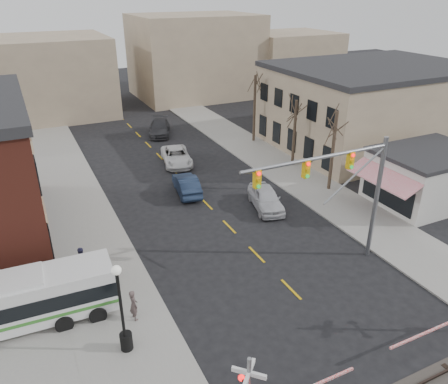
{
  "coord_description": "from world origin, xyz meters",
  "views": [
    {
      "loc": [
        -12.32,
        -14.57,
        15.86
      ],
      "look_at": [
        -0.98,
        8.85,
        3.5
      ],
      "focal_mm": 35.0,
      "sensor_mm": 36.0,
      "label": 1
    }
  ],
  "objects_px": {
    "pedestrian_far": "(83,261)",
    "car_b": "(187,185)",
    "traffic_signal_mast": "(345,181)",
    "car_d": "(159,128)",
    "pedestrian_near": "(134,305)",
    "street_lamp": "(119,293)",
    "trash_bin": "(126,341)",
    "transit_bus": "(0,306)",
    "car_a": "(266,198)",
    "car_c": "(176,156)"
  },
  "relations": [
    {
      "from": "car_b",
      "to": "car_a",
      "type": "bearing_deg",
      "value": 140.35
    },
    {
      "from": "traffic_signal_mast",
      "to": "car_a",
      "type": "relative_size",
      "value": 1.96
    },
    {
      "from": "traffic_signal_mast",
      "to": "pedestrian_near",
      "type": "xyz_separation_m",
      "value": [
        -12.59,
        0.54,
        -4.72
      ]
    },
    {
      "from": "car_a",
      "to": "car_b",
      "type": "xyz_separation_m",
      "value": [
        -4.58,
        5.2,
        -0.05
      ]
    },
    {
      "from": "car_a",
      "to": "pedestrian_far",
      "type": "distance_m",
      "value": 14.65
    },
    {
      "from": "transit_bus",
      "to": "car_b",
      "type": "xyz_separation_m",
      "value": [
        14.19,
        11.17,
        -0.84
      ]
    },
    {
      "from": "car_d",
      "to": "pedestrian_far",
      "type": "height_order",
      "value": "pedestrian_far"
    },
    {
      "from": "transit_bus",
      "to": "car_d",
      "type": "height_order",
      "value": "transit_bus"
    },
    {
      "from": "traffic_signal_mast",
      "to": "car_a",
      "type": "bearing_deg",
      "value": 89.4
    },
    {
      "from": "traffic_signal_mast",
      "to": "car_d",
      "type": "bearing_deg",
      "value": 92.85
    },
    {
      "from": "transit_bus",
      "to": "car_b",
      "type": "bearing_deg",
      "value": 38.22
    },
    {
      "from": "trash_bin",
      "to": "car_d",
      "type": "xyz_separation_m",
      "value": [
        12.0,
        31.44,
        0.23
      ]
    },
    {
      "from": "car_d",
      "to": "traffic_signal_mast",
      "type": "bearing_deg",
      "value": -66.41
    },
    {
      "from": "car_a",
      "to": "pedestrian_near",
      "type": "relative_size",
      "value": 2.79
    },
    {
      "from": "pedestrian_near",
      "to": "street_lamp",
      "type": "bearing_deg",
      "value": 145.42
    },
    {
      "from": "car_d",
      "to": "pedestrian_far",
      "type": "xyz_separation_m",
      "value": [
        -12.78,
        -24.38,
        0.22
      ]
    },
    {
      "from": "street_lamp",
      "to": "car_a",
      "type": "bearing_deg",
      "value": 36.32
    },
    {
      "from": "car_a",
      "to": "car_b",
      "type": "height_order",
      "value": "car_a"
    },
    {
      "from": "trash_bin",
      "to": "pedestrian_near",
      "type": "bearing_deg",
      "value": 64.5
    },
    {
      "from": "car_c",
      "to": "pedestrian_far",
      "type": "relative_size",
      "value": 3.07
    },
    {
      "from": "car_d",
      "to": "trash_bin",
      "type": "bearing_deg",
      "value": -90.14
    },
    {
      "from": "trash_bin",
      "to": "car_b",
      "type": "xyz_separation_m",
      "value": [
        9.0,
        15.12,
        0.22
      ]
    },
    {
      "from": "car_a",
      "to": "traffic_signal_mast",
      "type": "bearing_deg",
      "value": -76.72
    },
    {
      "from": "pedestrian_near",
      "to": "trash_bin",
      "type": "bearing_deg",
      "value": 145.65
    },
    {
      "from": "traffic_signal_mast",
      "to": "pedestrian_near",
      "type": "bearing_deg",
      "value": 177.55
    },
    {
      "from": "car_c",
      "to": "pedestrian_near",
      "type": "height_order",
      "value": "pedestrian_near"
    },
    {
      "from": "car_b",
      "to": "pedestrian_far",
      "type": "distance_m",
      "value": 12.68
    },
    {
      "from": "car_d",
      "to": "transit_bus",
      "type": "bearing_deg",
      "value": -101.27
    },
    {
      "from": "car_b",
      "to": "pedestrian_far",
      "type": "bearing_deg",
      "value": 48.47
    },
    {
      "from": "car_a",
      "to": "pedestrian_far",
      "type": "xyz_separation_m",
      "value": [
        -14.36,
        -2.87,
        0.18
      ]
    },
    {
      "from": "car_c",
      "to": "pedestrian_near",
      "type": "distance_m",
      "value": 22.12
    },
    {
      "from": "pedestrian_far",
      "to": "transit_bus",
      "type": "bearing_deg",
      "value": -171.28
    },
    {
      "from": "trash_bin",
      "to": "transit_bus",
      "type": "bearing_deg",
      "value": 142.72
    },
    {
      "from": "pedestrian_far",
      "to": "street_lamp",
      "type": "bearing_deg",
      "value": -110.69
    },
    {
      "from": "transit_bus",
      "to": "street_lamp",
      "type": "bearing_deg",
      "value": -38.29
    },
    {
      "from": "car_d",
      "to": "street_lamp",
      "type": "bearing_deg",
      "value": -90.17
    },
    {
      "from": "transit_bus",
      "to": "traffic_signal_mast",
      "type": "xyz_separation_m",
      "value": [
        18.68,
        -2.61,
        4.1
      ]
    },
    {
      "from": "pedestrian_far",
      "to": "car_b",
      "type": "bearing_deg",
      "value": 13.06
    },
    {
      "from": "trash_bin",
      "to": "pedestrian_far",
      "type": "distance_m",
      "value": 7.11
    },
    {
      "from": "car_a",
      "to": "car_d",
      "type": "relative_size",
      "value": 0.89
    },
    {
      "from": "traffic_signal_mast",
      "to": "car_d",
      "type": "distance_m",
      "value": 30.53
    },
    {
      "from": "car_b",
      "to": "car_d",
      "type": "xyz_separation_m",
      "value": [
        3.0,
        16.31,
        0.01
      ]
    },
    {
      "from": "street_lamp",
      "to": "trash_bin",
      "type": "height_order",
      "value": "street_lamp"
    },
    {
      "from": "trash_bin",
      "to": "car_a",
      "type": "relative_size",
      "value": 0.18
    },
    {
      "from": "transit_bus",
      "to": "trash_bin",
      "type": "bearing_deg",
      "value": -37.28
    },
    {
      "from": "transit_bus",
      "to": "car_d",
      "type": "xyz_separation_m",
      "value": [
        17.19,
        27.49,
        -0.82
      ]
    },
    {
      "from": "trash_bin",
      "to": "pedestrian_far",
      "type": "height_order",
      "value": "pedestrian_far"
    },
    {
      "from": "traffic_signal_mast",
      "to": "trash_bin",
      "type": "bearing_deg",
      "value": -174.31
    },
    {
      "from": "car_a",
      "to": "pedestrian_far",
      "type": "height_order",
      "value": "pedestrian_far"
    },
    {
      "from": "transit_bus",
      "to": "car_d",
      "type": "distance_m",
      "value": 32.43
    }
  ]
}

